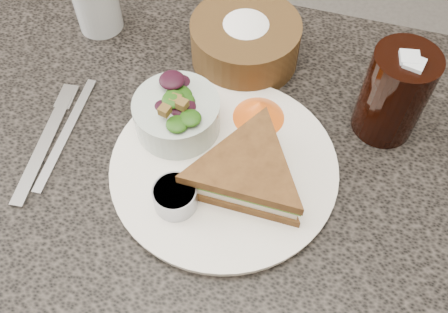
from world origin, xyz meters
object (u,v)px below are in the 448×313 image
Objects in this scene: dining_table at (202,280)px; cola_glass at (395,91)px; sandwich at (248,172)px; bread_basket at (245,35)px; dinner_plate at (224,167)px; salad_bowl at (177,111)px; dressing_ramekin at (175,197)px.

dining_table is 7.34× the size of cola_glass.
sandwich is 1.09× the size of bread_basket.
cola_glass is (0.18, 0.13, 0.06)m from dinner_plate.
cola_glass is at bearing 35.39° from dinner_plate.
sandwich is at bearing -74.01° from bread_basket.
salad_bowl reaches higher than sandwich.
sandwich is 1.23× the size of cola_glass.
salad_bowl is at bearing 152.34° from sandwich.
cola_glass reaches higher than bread_basket.
cola_glass is at bearing 44.69° from sandwich.
cola_glass reaches higher than dinner_plate.
dinner_plate is 0.20m from bread_basket.
dinner_plate is 0.05m from sandwich.
dining_table is 0.52m from cola_glass.
dining_table is 0.38m from dinner_plate.
dinner_plate is at bearing 60.60° from dressing_ramekin.
bread_basket is (-0.03, 0.19, 0.04)m from dinner_plate.
bread_basket is 1.13× the size of cola_glass.
dining_table is at bearing -151.49° from dinner_plate.
dining_table is at bearing 88.83° from dressing_ramekin.
dinner_plate is 5.42× the size of dressing_ramekin.
bread_basket reaches higher than salad_bowl.
salad_bowl is 0.80× the size of cola_glass.
cola_glass is (0.15, 0.14, 0.03)m from sandwich.
sandwich reaches higher than dressing_ramekin.
dinner_plate is at bearing -82.17° from bread_basket.
dinner_plate reaches higher than dining_table.
bread_basket reaches higher than sandwich.
dining_table is 3.61× the size of dinner_plate.
cola_glass is at bearing 19.02° from salad_bowl.
sandwich reaches higher than dining_table.
dressing_ramekin is at bearing -119.40° from dinner_plate.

